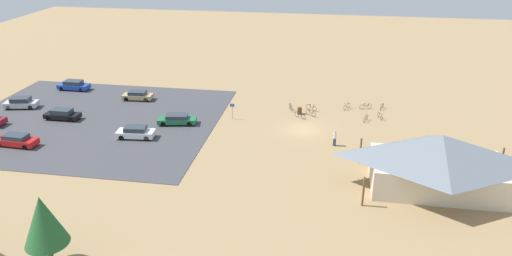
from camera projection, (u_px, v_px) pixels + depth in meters
name	position (u px, v px, depth m)	size (l,w,h in m)	color
ground	(303.00, 130.00, 59.59)	(160.00, 160.00, 0.00)	#9E7F56
parking_lot_asphalt	(91.00, 120.00, 62.29)	(32.30, 28.36, 0.05)	#424247
bike_pavilion	(439.00, 160.00, 45.26)	(14.23, 8.65, 5.64)	beige
trash_bin	(300.00, 111.00, 64.25)	(0.60, 0.60, 0.90)	brown
lot_sign	(232.00, 109.00, 62.22)	(0.56, 0.08, 2.20)	#99999E
pine_mideast	(43.00, 221.00, 34.58)	(3.17, 3.17, 5.96)	brown
bicycle_orange_yard_right	(366.00, 119.00, 61.94)	(0.68, 1.63, 0.77)	black
bicycle_red_lone_east	(311.00, 108.00, 65.43)	(1.51, 1.06, 0.90)	black
bicycle_yellow_near_sign	(380.00, 116.00, 62.73)	(0.58, 1.71, 0.80)	black
bicycle_silver_front_row	(382.00, 107.00, 65.89)	(0.66, 1.66, 0.80)	black
bicycle_white_trailside	(347.00, 106.00, 65.90)	(0.91, 1.55, 0.89)	black
bicycle_black_edge_north	(366.00, 106.00, 65.94)	(1.64, 0.73, 0.83)	black
bicycle_blue_mid_cluster	(300.00, 116.00, 62.90)	(1.44, 1.08, 0.84)	black
bicycle_green_near_porch	(311.00, 113.00, 63.61)	(1.36, 1.08, 0.82)	black
bicycle_purple_edge_south	(291.00, 108.00, 65.53)	(0.67, 1.64, 0.88)	black
car_black_mid_lot	(62.00, 114.00, 62.29)	(4.50, 1.76, 1.39)	black
car_white_near_entry	(136.00, 132.00, 56.95)	(4.51, 2.20, 1.44)	white
car_blue_aisle_side	(74.00, 85.00, 73.12)	(4.61, 1.90, 1.45)	#1E42B2
car_red_back_corner	(16.00, 140.00, 54.97)	(4.86, 1.98, 1.39)	red
car_silver_second_row	(21.00, 103.00, 66.05)	(4.62, 2.61, 1.50)	#BCBCC1
car_green_end_stall	(177.00, 119.00, 60.84)	(5.00, 2.56, 1.28)	#1E6B3D
car_tan_by_curb	(138.00, 95.00, 69.06)	(4.31, 2.01, 1.31)	tan
visitor_at_bikes	(335.00, 138.00, 55.01)	(0.36, 0.39, 1.83)	#2D3347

